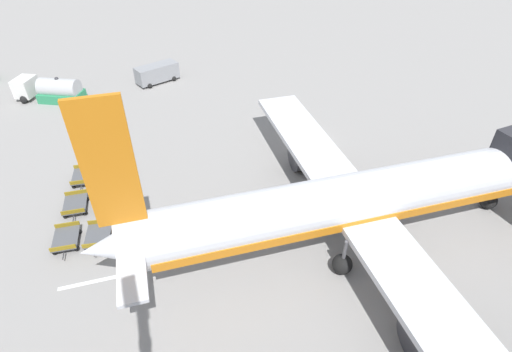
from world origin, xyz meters
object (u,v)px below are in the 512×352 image
(airplane, at_px, (367,199))
(baggage_dolly_row_mid_a_col_c, at_px, (98,236))
(baggage_dolly_row_near_col_a, at_px, (83,176))
(baggage_dolly_row_mid_a_col_b, at_px, (107,201))
(fuel_tanker_primary, at_px, (52,90))
(service_van, at_px, (157,73))
(baggage_dolly_row_mid_a_col_a, at_px, (111,172))
(baggage_dolly_row_near_col_c, at_px, (66,239))
(baggage_dolly_row_near_col_b, at_px, (75,205))

(airplane, distance_m, baggage_dolly_row_mid_a_col_c, 18.82)
(baggage_dolly_row_near_col_a, xyz_separation_m, baggage_dolly_row_mid_a_col_b, (4.06, 1.64, 0.00))
(baggage_dolly_row_near_col_a, bearing_deg, airplane, 53.14)
(fuel_tanker_primary, distance_m, baggage_dolly_row_mid_a_col_c, 25.49)
(baggage_dolly_row_near_col_a, bearing_deg, service_van, 152.90)
(baggage_dolly_row_mid_a_col_a, bearing_deg, service_van, 159.09)
(fuel_tanker_primary, relative_size, baggage_dolly_row_near_col_c, 2.44)
(airplane, distance_m, fuel_tanker_primary, 37.77)
(fuel_tanker_primary, height_order, baggage_dolly_row_near_col_c, fuel_tanker_primary)
(baggage_dolly_row_near_col_b, bearing_deg, baggage_dolly_row_mid_a_col_b, 79.04)
(baggage_dolly_row_mid_a_col_a, xyz_separation_m, baggage_dolly_row_mid_a_col_c, (7.49, -1.48, 0.00))
(service_van, height_order, baggage_dolly_row_near_col_c, service_van)
(service_van, bearing_deg, baggage_dolly_row_near_col_a, -27.10)
(baggage_dolly_row_mid_a_col_c, bearing_deg, service_van, 161.78)
(airplane, relative_size, baggage_dolly_row_mid_a_col_a, 11.59)
(baggage_dolly_row_near_col_b, bearing_deg, baggage_dolly_row_near_col_c, -10.25)
(baggage_dolly_row_near_col_a, bearing_deg, baggage_dolly_row_near_col_c, -10.40)
(baggage_dolly_row_near_col_a, height_order, baggage_dolly_row_near_col_b, same)
(baggage_dolly_row_near_col_b, xyz_separation_m, baggage_dolly_row_mid_a_col_b, (0.45, 2.31, 0.00))
(airplane, bearing_deg, service_van, -164.33)
(fuel_tanker_primary, distance_m, baggage_dolly_row_near_col_a, 17.72)
(baggage_dolly_row_near_col_c, height_order, baggage_dolly_row_mid_a_col_a, same)
(baggage_dolly_row_near_col_c, distance_m, baggage_dolly_row_mid_a_col_c, 2.18)
(baggage_dolly_row_near_col_b, relative_size, baggage_dolly_row_mid_a_col_a, 0.99)
(baggage_dolly_row_near_col_b, height_order, baggage_dolly_row_mid_a_col_a, same)
(baggage_dolly_row_near_col_a, height_order, baggage_dolly_row_mid_a_col_b, same)
(service_van, bearing_deg, baggage_dolly_row_near_col_b, -24.62)
(baggage_dolly_row_mid_a_col_a, height_order, baggage_dolly_row_mid_a_col_b, same)
(baggage_dolly_row_near_col_b, relative_size, baggage_dolly_row_mid_a_col_b, 1.00)
(baggage_dolly_row_mid_a_col_c, bearing_deg, fuel_tanker_primary, -172.17)
(service_van, relative_size, baggage_dolly_row_mid_a_col_b, 1.75)
(baggage_dolly_row_near_col_a, height_order, baggage_dolly_row_near_col_c, same)
(service_van, xyz_separation_m, baggage_dolly_row_near_col_a, (18.32, -9.37, -0.71))
(fuel_tanker_primary, xyz_separation_m, baggage_dolly_row_mid_a_col_a, (17.76, 4.95, -0.70))
(airplane, bearing_deg, fuel_tanker_primary, -146.06)
(fuel_tanker_primary, bearing_deg, baggage_dolly_row_near_col_a, 8.68)
(service_van, height_order, baggage_dolly_row_near_col_b, service_van)
(airplane, relative_size, baggage_dolly_row_near_col_b, 11.67)
(airplane, distance_m, service_van, 33.41)
(baggage_dolly_row_near_col_c, distance_m, baggage_dolly_row_mid_a_col_b, 4.36)
(fuel_tanker_primary, xyz_separation_m, baggage_dolly_row_near_col_a, (17.50, 2.67, -0.70))
(baggage_dolly_row_mid_a_col_a, bearing_deg, baggage_dolly_row_near_col_b, -41.33)
(baggage_dolly_row_near_col_a, relative_size, baggage_dolly_row_near_col_c, 1.00)
(airplane, distance_m, baggage_dolly_row_near_col_a, 23.15)
(baggage_dolly_row_mid_a_col_a, height_order, baggage_dolly_row_mid_a_col_c, same)
(baggage_dolly_row_near_col_c, bearing_deg, baggage_dolly_row_mid_a_col_b, 137.11)
(airplane, height_order, baggage_dolly_row_near_col_c, airplane)
(baggage_dolly_row_near_col_a, bearing_deg, baggage_dolly_row_mid_a_col_c, 5.88)
(baggage_dolly_row_near_col_c, xyz_separation_m, baggage_dolly_row_mid_a_col_a, (-7.00, 3.61, 0.00))
(baggage_dolly_row_mid_a_col_a, bearing_deg, baggage_dolly_row_mid_a_col_c, -11.19)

